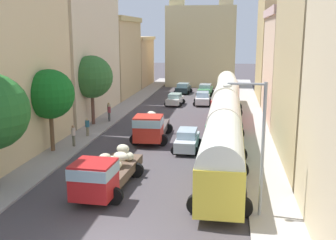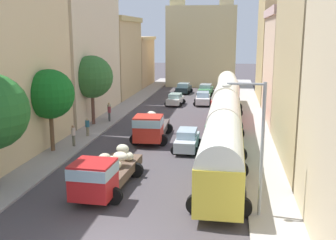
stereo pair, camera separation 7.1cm
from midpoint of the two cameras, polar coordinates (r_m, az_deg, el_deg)
The scene contains 29 objects.
ground_plane at distance 42.96m, azimuth 1.92°, elevation 0.46°, with size 154.00×154.00×0.00m, color #464045.
sidewalk_left at distance 44.37m, azimuth -7.41°, elevation 0.83°, with size 2.50×70.00×0.14m, color #9B9492.
sidewalk_right at distance 42.73m, azimuth 11.62°, elevation 0.24°, with size 2.50×70.00×0.14m, color #ABA7A3.
building_left_1 at distance 31.48m, azimuth -22.04°, elevation 7.21°, with size 5.61×12.07×12.88m.
building_left_2 at distance 44.31m, azimuth -13.21°, elevation 9.76°, with size 6.51×14.71×14.15m.
building_left_3 at distance 57.15m, azimuth -7.62°, elevation 8.74°, with size 5.56×11.68×10.76m.
building_left_4 at distance 68.18m, azimuth -5.16°, elevation 8.17°, with size 6.21×10.26×8.03m.
building_right_1 at distance 29.49m, azimuth 19.91°, elevation 7.07°, with size 4.63×13.66×12.85m.
building_right_2 at distance 42.31m, azimuth 16.40°, elevation 7.37°, with size 4.44×11.80×11.00m.
building_right_3 at distance 55.34m, azimuth 14.84°, elevation 9.52°, with size 4.31×12.57×13.10m.
distant_church at distance 68.60m, azimuth 4.66°, elevation 10.79°, with size 11.12×7.25×20.75m.
parked_bus_0 at distance 22.26m, azimuth 7.46°, elevation -4.95°, with size 3.22×8.90×3.94m.
parked_bus_1 at distance 30.97m, azimuth 7.88°, elevation -0.02°, with size 3.28×9.85×4.02m.
parked_bus_2 at distance 39.80m, azimuth 8.11°, elevation 2.80°, with size 3.39×10.05×4.17m.
parked_bus_3 at distance 48.73m, azimuth 8.25°, elevation 4.30°, with size 3.41×8.56×3.92m.
cargo_truck_0 at distance 22.67m, azimuth -8.99°, elevation -7.29°, with size 3.11×7.02×2.27m.
cargo_truck_1 at distance 32.91m, azimuth -2.49°, elevation -0.93°, with size 3.20×6.78×2.38m.
car_0 at distance 49.69m, azimuth 0.94°, elevation 2.91°, with size 2.29×3.87×1.44m.
car_1 at distance 59.48m, azimuth 2.11°, elevation 4.46°, with size 2.51×3.75×1.49m.
car_2 at distance 30.63m, azimuth 2.64°, elevation -2.80°, with size 2.15×3.98×1.61m.
car_3 at distance 50.25m, azimuth 4.82°, elevation 3.04°, with size 2.37×4.34×1.58m.
car_4 at distance 57.93m, azimuth 5.20°, elevation 4.24°, with size 2.48×4.26×1.57m.
pedestrian_0 at distance 40.33m, azimuth -8.28°, elevation 1.08°, with size 0.39×0.39×1.81m.
pedestrian_1 at distance 34.96m, azimuth -11.26°, elevation -0.91°, with size 0.39×0.39×1.66m.
pedestrian_2 at distance 41.46m, azimuth -8.32°, elevation 1.39°, with size 0.38×0.38×1.82m.
pedestrian_3 at distance 32.02m, azimuth -13.14°, elevation -2.01°, with size 0.45×0.45×1.80m.
streetlamp_near at distance 19.24m, azimuth 12.23°, elevation -2.45°, with size 2.01×0.28×6.52m.
roadside_tree_1 at distance 30.56m, azimuth -16.28°, elevation 3.48°, with size 3.58×3.58×6.15m.
roadside_tree_2 at distance 38.90m, azimuth -10.68°, elevation 5.93°, with size 3.97×3.97×6.63m.
Camera 1 is at (4.92, -14.79, 8.68)m, focal length 43.60 mm.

